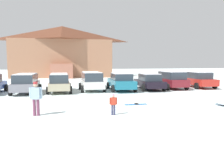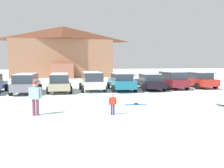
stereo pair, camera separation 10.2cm
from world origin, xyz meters
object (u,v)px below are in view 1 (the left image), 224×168
parked_teal_hatchback (121,81)px  parked_maroon_van (171,79)px  parked_white_suv (92,81)px  parked_grey_wagon (26,83)px  skier_adult_in_blue_parka (36,97)px  pair_of_skis (136,104)px  ski_lodge (63,51)px  skier_child_in_red_jacket (113,103)px  parked_red_sedan (199,80)px  parked_black_sedan (149,81)px  parked_beige_suv (59,82)px

parked_teal_hatchback → parked_maroon_van: 5.31m
parked_white_suv → parked_maroon_van: (8.02, -0.14, 0.00)m
parked_grey_wagon → skier_adult_in_blue_parka: size_ratio=2.52×
parked_white_suv → pair_of_skis: 7.64m
ski_lodge → skier_child_in_red_jacket: ski_lodge is taller
skier_child_in_red_jacket → pair_of_skis: (2.00, 2.29, -0.57)m
parked_red_sedan → skier_child_in_red_jacket: 14.98m
parked_white_suv → parked_black_sedan: bearing=-4.0°
parked_white_suv → parked_teal_hatchback: size_ratio=0.83×
ski_lodge → parked_red_sedan: size_ratio=4.02×
parked_black_sedan → parked_maroon_van: parked_maroon_van is taller
skier_adult_in_blue_parka → parked_grey_wagon: bearing=101.3°
parked_maroon_van → parked_beige_suv: bearing=-179.2°
parked_teal_hatchback → pair_of_skis: parked_teal_hatchback is taller
parked_beige_suv → parked_teal_hatchback: parked_beige_suv is taller
parked_red_sedan → skier_adult_in_blue_parka: 17.60m
parked_maroon_van → parked_black_sedan: bearing=-174.2°
parked_grey_wagon → skier_child_in_red_jacket: bearing=-59.5°
parked_red_sedan → pair_of_skis: (-9.46, -7.36, -0.81)m
parked_black_sedan → skier_child_in_red_jacket: (-5.78, -9.28, -0.21)m
parked_red_sedan → skier_child_in_red_jacket: (-11.45, -9.65, -0.24)m
parked_beige_suv → parked_red_sedan: (14.12, 0.26, -0.05)m
pair_of_skis → ski_lodge: bearing=98.1°
parked_teal_hatchback → skier_child_in_red_jacket: bearing=-107.7°
parked_red_sedan → skier_adult_in_blue_parka: skier_adult_in_blue_parka is taller
parked_teal_hatchback → parked_black_sedan: (2.80, -0.06, -0.04)m
parked_maroon_van → parked_red_sedan: 3.18m
parked_white_suv → parked_red_sedan: parked_white_suv is taller
parked_grey_wagon → parked_white_suv: size_ratio=1.04×
parked_teal_hatchback → pair_of_skis: bearing=-97.9°
parked_grey_wagon → parked_teal_hatchback: bearing=1.0°
parked_black_sedan → skier_adult_in_blue_parka: (-9.49, -8.55, 0.14)m
parked_grey_wagon → skier_child_in_red_jacket: (5.41, -9.20, -0.31)m
parked_beige_suv → skier_child_in_red_jacket: size_ratio=4.12×
skier_child_in_red_jacket → parked_white_suv: bearing=88.5°
parked_red_sedan → parked_grey_wagon: bearing=-178.5°
parked_beige_suv → parked_red_sedan: bearing=1.1°
parked_grey_wagon → parked_beige_suv: parked_grey_wagon is taller
parked_teal_hatchback → pair_of_skis: (-0.98, -7.05, -0.81)m
parked_white_suv → skier_adult_in_blue_parka: 9.78m
parked_grey_wagon → parked_red_sedan: (16.86, 0.45, -0.06)m
parked_grey_wagon → skier_adult_in_blue_parka: 8.64m
pair_of_skis → skier_adult_in_blue_parka: bearing=-164.8°
parked_grey_wagon → parked_maroon_van: bearing=1.4°
parked_grey_wagon → parked_beige_suv: size_ratio=0.98×
parked_red_sedan → parked_white_suv: bearing=179.9°
parked_teal_hatchback → parked_red_sedan: size_ratio=1.08×
parked_beige_suv → parked_black_sedan: size_ratio=0.91×
parked_grey_wagon → pair_of_skis: parked_grey_wagon is taller
parked_grey_wagon → parked_black_sedan: size_ratio=0.88×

